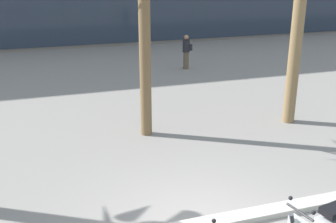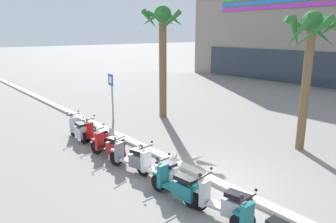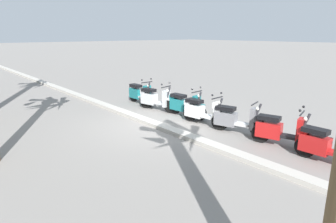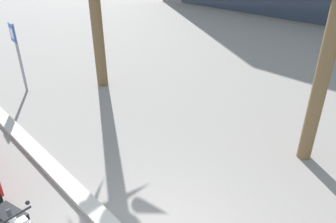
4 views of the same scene
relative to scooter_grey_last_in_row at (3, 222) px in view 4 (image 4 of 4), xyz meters
name	(u,v)px [view 4 (image 4 of 4)]	position (x,y,z in m)	size (l,w,h in m)	color
scooter_grey_last_in_row	(3,222)	(0.00, 0.00, 0.00)	(1.76, 0.76, 1.04)	black
crossing_sign	(17,50)	(-6.27, 2.81, 1.06)	(0.60, 0.15, 2.40)	#939399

